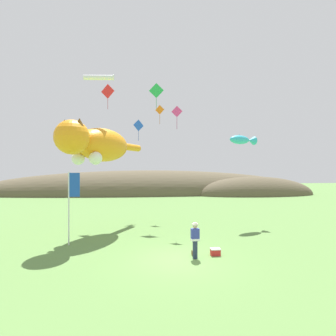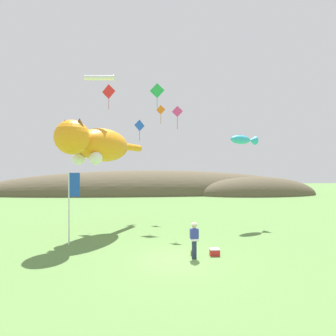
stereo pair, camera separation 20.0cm
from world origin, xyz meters
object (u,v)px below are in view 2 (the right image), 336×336
Objects in this scene: kite_spool at (193,253)px; kite_fish_windsock at (243,140)px; kite_diamond_red at (109,92)px; kite_diamond_orange at (161,110)px; picnic_cooler at (215,252)px; kite_diamond_pink at (177,112)px; festival_banner_pole at (72,197)px; festival_attendant at (194,239)px; kite_diamond_blue at (140,126)px; kite_giant_cat at (98,145)px; kite_tube_streamer at (100,78)px; kite_diamond_green at (157,91)px.

kite_spool is 0.10× the size of kite_fish_windsock.
kite_diamond_red reaches higher than kite_diamond_orange.
kite_diamond_red reaches higher than picnic_cooler.
festival_banner_pole is at bearing -152.31° from kite_diamond_pink.
kite_diamond_orange is (-1.90, 11.64, 9.82)m from picnic_cooler.
festival_attendant is 14.23m from kite_diamond_blue.
kite_diamond_orange is (4.82, 6.49, 3.90)m from kite_giant_cat.
kite_diamond_orange reaches higher than picnic_cooler.
kite_giant_cat is 4.09× the size of kite_diamond_blue.
kite_fish_windsock is at bearing 53.47° from festival_attendant.
kite_diamond_blue is at bearing 66.01° from festival_banner_pole.
festival_attendant is 0.80× the size of kite_tube_streamer.
kite_tube_streamer is at bearing 75.26° from festival_banner_pole.
kite_giant_cat is 6.73m from kite_diamond_red.
kite_diamond_red is at bearing 118.23° from festival_attendant.
kite_diamond_green is (4.32, 4.01, 4.99)m from kite_giant_cat.
kite_diamond_pink is (0.07, 6.54, 7.73)m from festival_attendant.
kite_diamond_blue reaches higher than kite_spool.
festival_banner_pole is (-6.67, 3.01, 1.84)m from festival_attendant.
kite_spool is 10.49m from kite_diamond_pink.
kite_diamond_blue is (3.90, 8.76, 5.66)m from festival_banner_pole.
kite_tube_streamer is at bearing -94.72° from kite_diamond_red.
festival_banner_pole is 2.36× the size of kite_diamond_orange.
kite_diamond_pink reaches higher than kite_giant_cat.
kite_fish_windsock is 1.20× the size of kite_tube_streamer.
kite_diamond_pink is at bearing -65.72° from kite_diamond_green.
picnic_cooler is at bearing -80.23° from kite_diamond_pink.
festival_attendant is 0.82× the size of kite_diamond_red.
kite_diamond_red is at bearing 85.28° from kite_tube_streamer.
kite_spool is 1.13m from picnic_cooler.
festival_attendant is at bearing -86.34° from kite_diamond_orange.
festival_attendant is 0.89× the size of kite_diamond_blue.
kite_diamond_red reaches higher than kite_spool.
kite_fish_windsock is at bearing 10.15° from kite_giant_cat.
kite_diamond_orange is at bearing 22.69° from kite_diamond_red.
kite_fish_windsock is 1.35× the size of kite_diamond_blue.
picnic_cooler is 8.66m from festival_banner_pole.
kite_diamond_orange is at bearing 93.89° from kite_spool.
festival_banner_pole reaches higher than festival_attendant.
kite_fish_windsock is at bearing 51.79° from kite_spool.
kite_diamond_red is at bearing 79.67° from festival_banner_pole.
kite_diamond_pink is (5.46, -3.50, -2.36)m from kite_diamond_red.
kite_diamond_pink is 0.88× the size of kite_diamond_blue.
kite_diamond_green is at bearing 97.58° from festival_attendant.
kite_giant_cat is at bearing 142.52° from picnic_cooler.
kite_giant_cat is 11.31m from kite_fish_windsock.
kite_spool is 13.95m from kite_tube_streamer.
picnic_cooler is at bearing -75.32° from kite_diamond_green.
kite_diamond_pink is (5.72, -0.34, -2.46)m from kite_tube_streamer.
festival_attendant is at bearing -76.75° from kite_diamond_blue.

